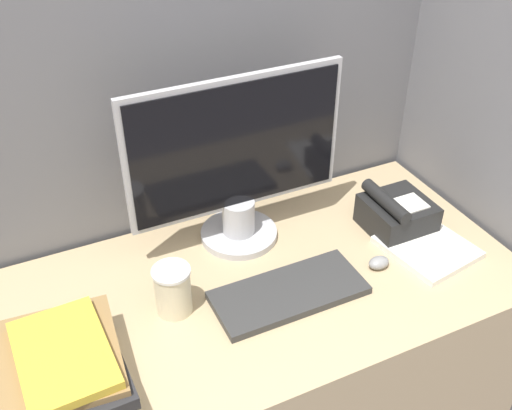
# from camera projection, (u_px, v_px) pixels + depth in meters

# --- Properties ---
(cubicle_panel_rear) EXTENTS (1.76, 0.04, 1.66)m
(cubicle_panel_rear) POSITION_uv_depth(u_px,v_px,m) (197.00, 180.00, 1.71)
(cubicle_panel_rear) COLOR slate
(cubicle_panel_rear) RESTS_ON ground_plane
(cubicle_panel_right) EXTENTS (0.04, 0.73, 1.66)m
(cubicle_panel_right) POSITION_uv_depth(u_px,v_px,m) (475.00, 180.00, 1.71)
(cubicle_panel_right) COLOR slate
(cubicle_panel_right) RESTS_ON ground_plane
(desk) EXTENTS (1.36, 0.67, 0.73)m
(desk) POSITION_uv_depth(u_px,v_px,m) (253.00, 380.00, 1.71)
(desk) COLOR tan
(desk) RESTS_ON ground_plane
(monitor) EXTENTS (0.58, 0.21, 0.47)m
(monitor) POSITION_uv_depth(u_px,v_px,m) (237.00, 167.00, 1.52)
(monitor) COLOR #B7B7BC
(monitor) RESTS_ON desk
(keyboard) EXTENTS (0.37, 0.16, 0.02)m
(keyboard) POSITION_uv_depth(u_px,v_px,m) (289.00, 293.00, 1.46)
(keyboard) COLOR #333333
(keyboard) RESTS_ON desk
(mouse) EXTENTS (0.06, 0.04, 0.03)m
(mouse) POSITION_uv_depth(u_px,v_px,m) (379.00, 263.00, 1.54)
(mouse) COLOR gray
(mouse) RESTS_ON desk
(coffee_cup) EXTENTS (0.09, 0.09, 0.12)m
(coffee_cup) POSITION_uv_depth(u_px,v_px,m) (173.00, 290.00, 1.39)
(coffee_cup) COLOR beige
(coffee_cup) RESTS_ON desk
(book_stack) EXTENTS (0.25, 0.31, 0.11)m
(book_stack) POSITION_uv_depth(u_px,v_px,m) (68.00, 368.00, 1.21)
(book_stack) COLOR silver
(book_stack) RESTS_ON desk
(desk_telephone) EXTENTS (0.17, 0.18, 0.12)m
(desk_telephone) POSITION_uv_depth(u_px,v_px,m) (396.00, 214.00, 1.65)
(desk_telephone) COLOR black
(desk_telephone) RESTS_ON desk
(paper_pile) EXTENTS (0.23, 0.25, 0.02)m
(paper_pile) POSITION_uv_depth(u_px,v_px,m) (427.00, 247.00, 1.60)
(paper_pile) COLOR white
(paper_pile) RESTS_ON desk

